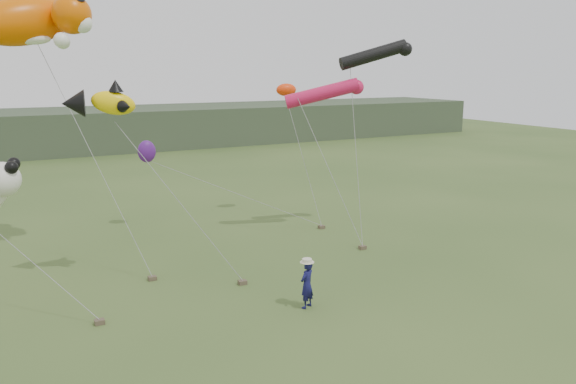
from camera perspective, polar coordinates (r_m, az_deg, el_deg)
The scene contains 8 objects.
ground at distance 20.04m, azimuth 3.37°, elevation -11.29°, with size 120.00×120.00×0.00m, color #385123.
headland at distance 61.03m, azimuth -21.59°, elevation 5.77°, with size 90.00×13.00×4.00m.
festival_attendant at distance 19.43m, azimuth 1.93°, elevation -9.38°, with size 0.61×0.40×1.67m, color #121347.
sandbag_anchors at distance 23.40m, azimuth -3.94°, elevation -7.53°, with size 12.37×6.45×0.16m.
cat_kite at distance 26.03m, azimuth -24.36°, elevation 15.60°, with size 5.65×3.30×2.67m.
fish_kite at distance 21.37m, azimuth -18.67°, elevation 8.62°, with size 2.68×1.75×1.38m.
tube_kites at distance 27.42m, azimuth 6.46°, elevation 11.76°, with size 6.01×2.54×3.26m.
misc_kites at distance 29.48m, azimuth -7.61°, elevation 7.06°, with size 8.46×1.51×3.84m.
Camera 1 is at (-9.52, -15.69, 8.04)m, focal length 35.00 mm.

